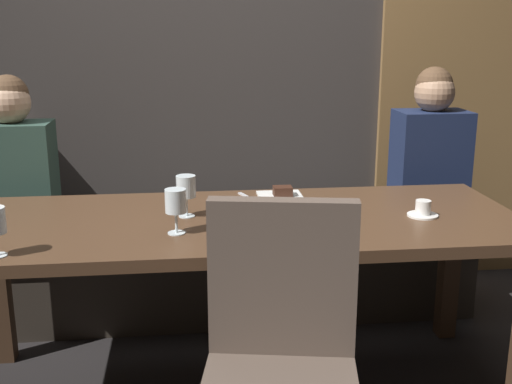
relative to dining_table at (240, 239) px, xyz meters
name	(u,v)px	position (x,y,z in m)	size (l,w,h in m)	color
back_wall_tiled	(218,18)	(0.00, 1.22, 0.85)	(6.00, 0.12, 3.00)	#383330
arched_door	(460,43)	(1.35, 1.15, 0.71)	(0.90, 0.05, 2.55)	olive
dining_table	(240,239)	(0.00, 0.00, 0.00)	(2.20, 0.84, 0.74)	#412B1C
banquette_bench	(228,273)	(0.00, 0.70, -0.42)	(2.50, 0.44, 0.45)	#312A23
chair_near_side	(281,351)	(0.05, -0.72, -0.09)	(0.51, 0.51, 0.98)	#4C3321
diner_redhead	(15,165)	(-1.00, 0.68, 0.17)	(0.36, 0.24, 0.80)	#2D473D
diner_bearded	(430,152)	(1.04, 0.71, 0.18)	(0.36, 0.24, 0.82)	#192342
wine_glass_end_left	(176,203)	(-0.24, -0.16, 0.20)	(0.08, 0.08, 0.16)	silver
wine_glass_center_front	(186,188)	(-0.20, 0.04, 0.20)	(0.08, 0.08, 0.16)	silver
espresso_cup	(423,210)	(0.71, -0.06, 0.11)	(0.12, 0.12, 0.06)	white
dessert_plate	(281,195)	(0.21, 0.27, 0.10)	(0.19, 0.19, 0.05)	white
fork_on_table	(248,197)	(0.06, 0.28, 0.09)	(0.02, 0.17, 0.01)	silver
folded_napkin	(281,244)	(0.11, -0.33, 0.09)	(0.11, 0.10, 0.01)	silver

